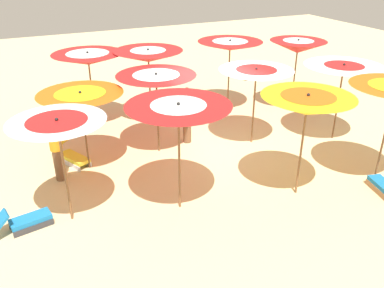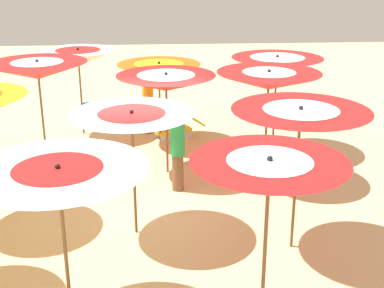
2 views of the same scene
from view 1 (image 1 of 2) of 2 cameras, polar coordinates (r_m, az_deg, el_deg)
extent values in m
cube|color=beige|center=(12.01, 2.95, -0.45)|extent=(37.74, 37.74, 0.04)
cylinder|color=brown|center=(14.85, 14.07, 8.80)|extent=(0.05, 0.05, 2.23)
cone|color=red|center=(14.57, 14.55, 12.99)|extent=(1.90, 1.90, 0.41)
cone|color=white|center=(14.55, 14.60, 13.38)|extent=(1.03, 1.03, 0.22)
sphere|color=black|center=(14.52, 14.66, 13.90)|extent=(0.07, 0.07, 0.07)
cylinder|color=brown|center=(14.42, 5.14, 9.07)|extent=(0.05, 0.05, 2.28)
cone|color=red|center=(14.13, 5.33, 13.49)|extent=(2.19, 2.19, 0.31)
cone|color=white|center=(14.11, 5.34, 13.79)|extent=(1.19, 1.19, 0.17)
sphere|color=black|center=(14.09, 5.36, 14.22)|extent=(0.07, 0.07, 0.07)
cylinder|color=brown|center=(13.38, -5.90, 7.50)|extent=(0.05, 0.05, 2.21)
cone|color=red|center=(13.07, -6.12, 12.09)|extent=(2.17, 2.17, 0.37)
cone|color=white|center=(13.05, -6.14, 12.50)|extent=(1.11, 1.11, 0.19)
sphere|color=black|center=(13.02, -6.17, 13.00)|extent=(0.07, 0.07, 0.07)
cylinder|color=brown|center=(13.48, -13.80, 6.95)|extent=(0.05, 0.05, 2.18)
cone|color=red|center=(13.18, -14.30, 11.41)|extent=(2.19, 2.19, 0.36)
cone|color=white|center=(13.16, -14.34, 11.74)|extent=(1.31, 1.31, 0.21)
sphere|color=black|center=(13.13, -14.41, 12.30)|extent=(0.07, 0.07, 0.07)
cylinder|color=brown|center=(12.86, 19.64, 5.07)|extent=(0.05, 0.05, 2.11)
cone|color=white|center=(12.55, 20.37, 9.56)|extent=(2.25, 2.25, 0.31)
cone|color=red|center=(12.52, 20.43, 9.93)|extent=(1.11, 1.11, 0.15)
sphere|color=black|center=(12.50, 20.50, 10.37)|extent=(0.07, 0.07, 0.07)
cylinder|color=brown|center=(11.99, 8.59, 4.74)|extent=(0.05, 0.05, 2.07)
cone|color=white|center=(11.66, 8.93, 9.47)|extent=(2.09, 2.09, 0.32)
cone|color=red|center=(11.64, 8.96, 9.84)|extent=(1.14, 1.14, 0.17)
sphere|color=black|center=(11.61, 8.99, 10.36)|extent=(0.07, 0.07, 0.07)
cylinder|color=brown|center=(11.36, -4.80, 3.73)|extent=(0.05, 0.05, 2.07)
cone|color=red|center=(11.01, -5.01, 8.72)|extent=(2.15, 2.15, 0.35)
cone|color=white|center=(10.99, -5.02, 9.11)|extent=(1.25, 1.25, 0.20)
sphere|color=black|center=(10.95, -5.05, 9.75)|extent=(0.07, 0.07, 0.07)
cylinder|color=brown|center=(10.81, -14.67, 1.23)|extent=(0.05, 0.05, 1.90)
cone|color=orange|center=(10.46, -15.25, 5.95)|extent=(2.12, 2.12, 0.34)
cone|color=yellow|center=(10.44, -15.30, 6.35)|extent=(1.25, 1.25, 0.20)
sphere|color=black|center=(10.40, -15.38, 7.00)|extent=(0.07, 0.07, 0.07)
cylinder|color=brown|center=(10.88, 25.21, 0.76)|extent=(0.05, 0.05, 2.29)
cylinder|color=brown|center=(9.62, 14.98, -0.99)|extent=(0.05, 0.05, 2.22)
cone|color=yellow|center=(9.18, 15.77, 5.18)|extent=(2.03, 2.03, 0.43)
cone|color=orange|center=(9.15, 15.84, 5.74)|extent=(1.18, 1.18, 0.25)
sphere|color=black|center=(9.10, 15.96, 6.63)|extent=(0.07, 0.07, 0.07)
cylinder|color=brown|center=(8.77, -1.78, -2.64)|extent=(0.05, 0.05, 2.26)
cone|color=red|center=(8.29, -1.89, 4.22)|extent=(2.19, 2.19, 0.38)
cone|color=white|center=(8.25, -1.90, 4.84)|extent=(1.14, 1.14, 0.20)
sphere|color=black|center=(8.21, -1.91, 5.64)|extent=(0.07, 0.07, 0.07)
cylinder|color=brown|center=(8.81, -17.23, -4.46)|extent=(0.05, 0.05, 2.08)
cone|color=white|center=(8.35, -18.16, 1.71)|extent=(1.91, 1.91, 0.44)
cone|color=red|center=(8.32, -18.25, 2.28)|extent=(1.18, 1.18, 0.27)
sphere|color=black|center=(8.26, -18.40, 3.29)|extent=(0.07, 0.07, 0.07)
cube|color=#333338|center=(9.51, -21.80, -9.76)|extent=(0.81, 0.19, 0.14)
cube|color=#333338|center=(9.22, -21.19, -10.89)|extent=(0.81, 0.19, 0.14)
cube|color=#1972B7|center=(9.30, -21.62, -9.72)|extent=(0.87, 0.51, 0.10)
cube|color=#1972B7|center=(9.13, -25.27, -9.71)|extent=(0.41, 0.42, 0.33)
cube|color=silver|center=(11.57, -15.33, -2.04)|extent=(0.44, 0.87, 0.14)
cube|color=silver|center=(11.40, -16.78, -2.68)|extent=(0.44, 0.87, 0.14)
cube|color=yellow|center=(11.43, -16.12, -1.82)|extent=(0.73, 1.01, 0.10)
cube|color=yellow|center=(11.86, -18.10, 0.01)|extent=(0.51, 0.54, 0.33)
cube|color=olive|center=(10.75, 24.33, -5.89)|extent=(0.23, 0.83, 0.14)
cube|color=#1972B7|center=(10.79, 25.20, -5.21)|extent=(0.54, 0.90, 0.10)
cylinder|color=brown|center=(10.68, -18.08, -2.76)|extent=(0.24, 0.24, 0.84)
cylinder|color=orange|center=(10.34, -18.68, 1.05)|extent=(0.30, 0.30, 0.73)
sphere|color=brown|center=(10.16, -19.06, 3.51)|extent=(0.23, 0.23, 0.23)
cylinder|color=brown|center=(12.12, -0.68, 2.01)|extent=(0.24, 0.24, 0.79)
cylinder|color=green|center=(11.83, -0.69, 5.30)|extent=(0.30, 0.30, 0.69)
sphere|color=brown|center=(11.68, -0.71, 7.39)|extent=(0.21, 0.21, 0.21)
sphere|color=white|center=(18.15, 7.66, 9.30)|extent=(0.32, 0.32, 0.32)
camera|label=2|loc=(17.65, 34.12, 20.19)|focal=49.80mm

